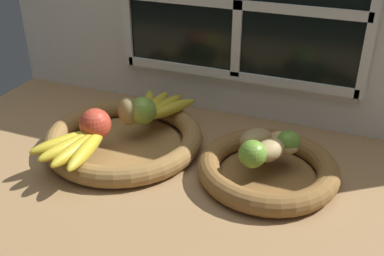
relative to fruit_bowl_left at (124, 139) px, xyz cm
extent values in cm
cube|color=#9E774C|center=(19.95, -1.10, -3.78)|extent=(140.00, 90.00, 3.00)
cube|color=silver|center=(19.95, 28.90, 25.22)|extent=(140.00, 3.00, 55.00)
cube|color=black|center=(19.95, 27.00, 28.72)|extent=(64.00, 0.80, 38.00)
cube|color=white|center=(19.95, 26.40, 28.72)|extent=(2.40, 1.20, 38.00)
cube|color=white|center=(19.95, 26.40, 28.72)|extent=(64.00, 1.20, 2.40)
cube|color=white|center=(51.95, 26.40, 28.72)|extent=(2.40, 1.20, 40.40)
cube|color=white|center=(19.95, 26.40, 9.72)|extent=(64.00, 1.20, 2.40)
cylinder|color=olive|center=(0.00, 0.00, -1.78)|extent=(27.78, 27.78, 1.00)
torus|color=olive|center=(0.00, 0.00, 0.18)|extent=(38.80, 38.80, 4.92)
cylinder|color=brown|center=(36.08, 0.00, -1.78)|extent=(21.51, 21.51, 1.00)
torus|color=brown|center=(36.08, 0.00, 0.18)|extent=(31.16, 31.16, 4.92)
sphere|color=#CC422D|center=(-3.70, -6.08, 6.36)|extent=(7.42, 7.42, 7.42)
sphere|color=#7AA338|center=(3.10, 4.66, 6.10)|extent=(6.90, 6.90, 6.90)
ellipsoid|color=olive|center=(0.24, 2.72, 6.27)|extent=(7.36, 7.41, 7.25)
ellipsoid|color=gold|center=(-7.31, -12.27, 4.30)|extent=(12.29, 16.21, 3.30)
ellipsoid|color=gold|center=(-5.47, -13.20, 4.30)|extent=(8.96, 17.36, 3.30)
ellipsoid|color=gold|center=(-3.46, -13.66, 4.30)|extent=(5.11, 17.51, 3.30)
ellipsoid|color=gold|center=(-1.39, -13.64, 4.30)|extent=(5.57, 17.55, 3.30)
sphere|color=brown|center=(-2.54, -5.08, 4.30)|extent=(2.97, 2.97, 2.97)
ellipsoid|color=gold|center=(7.29, 11.54, 4.10)|extent=(10.36, 15.97, 2.90)
ellipsoid|color=gold|center=(5.12, 12.33, 4.10)|extent=(6.29, 16.80, 2.90)
ellipsoid|color=gold|center=(2.81, 12.49, 4.10)|extent=(4.05, 16.72, 2.90)
ellipsoid|color=gold|center=(0.55, 12.01, 4.10)|extent=(8.41, 16.55, 2.90)
sphere|color=brown|center=(3.39, 4.23, 4.10)|extent=(2.61, 2.61, 2.61)
ellipsoid|color=#A38451|center=(32.24, 2.98, 5.12)|extent=(9.20, 9.00, 4.94)
ellipsoid|color=tan|center=(36.08, 0.00, 4.89)|extent=(8.44, 9.73, 4.49)
ellipsoid|color=tan|center=(38.21, 4.69, 4.68)|extent=(9.55, 9.30, 4.06)
sphere|color=#6B9E33|center=(33.33, -4.13, 5.65)|extent=(6.00, 6.00, 6.00)
sphere|color=olive|center=(39.29, 4.13, 5.33)|extent=(5.37, 5.37, 5.37)
camera|label=1|loc=(51.54, -83.93, 56.29)|focal=42.58mm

